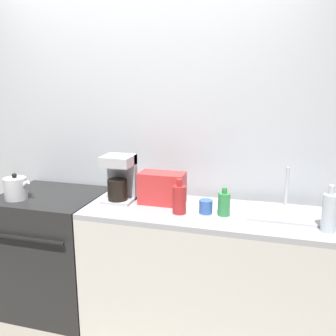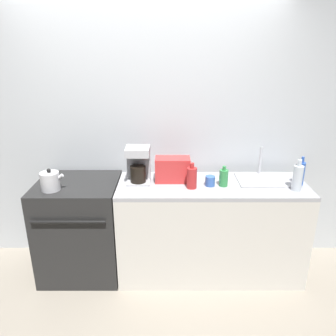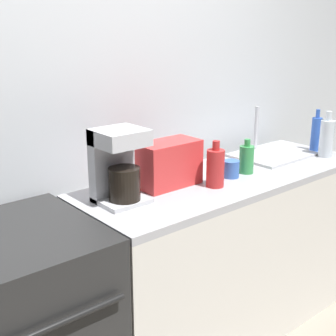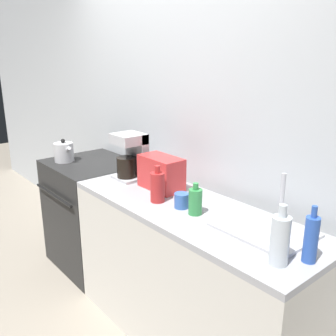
{
  "view_description": "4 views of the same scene",
  "coord_description": "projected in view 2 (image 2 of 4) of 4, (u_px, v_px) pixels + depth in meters",
  "views": [
    {
      "loc": [
        0.97,
        -2.0,
        1.78
      ],
      "look_at": [
        0.29,
        0.37,
        1.18
      ],
      "focal_mm": 40.0,
      "sensor_mm": 36.0,
      "label": 1
    },
    {
      "loc": [
        0.2,
        -2.39,
        2.07
      ],
      "look_at": [
        0.21,
        0.37,
        1.05
      ],
      "focal_mm": 35.0,
      "sensor_mm": 36.0,
      "label": 2
    },
    {
      "loc": [
        -1.15,
        -1.28,
        1.68
      ],
      "look_at": [
        0.18,
        0.3,
        1.04
      ],
      "focal_mm": 50.0,
      "sensor_mm": 36.0,
      "label": 3
    },
    {
      "loc": [
        2.08,
        -1.1,
        1.79
      ],
      "look_at": [
        0.32,
        0.37,
        1.09
      ],
      "focal_mm": 40.0,
      "sensor_mm": 36.0,
      "label": 4
    }
  ],
  "objects": [
    {
      "name": "bottle_blue",
      "position": [
        300.0,
        173.0,
        2.87
      ],
      "size": [
        0.06,
        0.06,
        0.26
      ],
      "color": "#2D56B7",
      "rests_on": "counter_block"
    },
    {
      "name": "toaster",
      "position": [
        172.0,
        169.0,
        2.95
      ],
      "size": [
        0.31,
        0.17,
        0.22
      ],
      "color": "red",
      "rests_on": "counter_block"
    },
    {
      "name": "cup_blue",
      "position": [
        210.0,
        181.0,
        2.87
      ],
      "size": [
        0.09,
        0.09,
        0.09
      ],
      "color": "#3860B2",
      "rests_on": "counter_block"
    },
    {
      "name": "bottle_clear",
      "position": [
        297.0,
        177.0,
        2.75
      ],
      "size": [
        0.08,
        0.08,
        0.27
      ],
      "color": "silver",
      "rests_on": "counter_block"
    },
    {
      "name": "stove",
      "position": [
        81.0,
        227.0,
        3.1
      ],
      "size": [
        0.73,
        0.68,
        0.93
      ],
      "color": "black",
      "rests_on": "ground_plane"
    },
    {
      "name": "bottle_green",
      "position": [
        223.0,
        178.0,
        2.85
      ],
      "size": [
        0.08,
        0.08,
        0.18
      ],
      "color": "#338C47",
      "rests_on": "counter_block"
    },
    {
      "name": "counter_block",
      "position": [
        210.0,
        229.0,
        3.08
      ],
      "size": [
        1.69,
        0.59,
        0.93
      ],
      "color": "silver",
      "rests_on": "ground_plane"
    },
    {
      "name": "ground_plane",
      "position": [
        145.0,
        291.0,
        2.96
      ],
      "size": [
        12.0,
        12.0,
        0.0
      ],
      "primitive_type": "plane",
      "color": "gray"
    },
    {
      "name": "kettle",
      "position": [
        50.0,
        181.0,
        2.77
      ],
      "size": [
        0.2,
        0.16,
        0.19
      ],
      "color": "silver",
      "rests_on": "stove"
    },
    {
      "name": "sink_tray",
      "position": [
        262.0,
        178.0,
        3.0
      ],
      "size": [
        0.46,
        0.35,
        0.28
      ],
      "color": "#B7B7BC",
      "rests_on": "counter_block"
    },
    {
      "name": "coffee_maker",
      "position": [
        138.0,
        164.0,
        2.91
      ],
      "size": [
        0.21,
        0.2,
        0.33
      ],
      "color": "#B7B7BC",
      "rests_on": "counter_block"
    },
    {
      "name": "wall_back",
      "position": [
        146.0,
        132.0,
        3.17
      ],
      "size": [
        8.0,
        0.05,
        2.6
      ],
      "color": "silver",
      "rests_on": "ground_plane"
    },
    {
      "name": "bottle_red",
      "position": [
        191.0,
        178.0,
        2.8
      ],
      "size": [
        0.09,
        0.09,
        0.23
      ],
      "color": "#B72828",
      "rests_on": "counter_block"
    }
  ]
}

